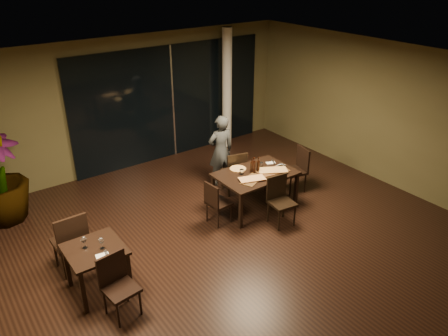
# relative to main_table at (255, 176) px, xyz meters

# --- Properties ---
(ground) EXTENTS (8.00, 8.00, 0.00)m
(ground) POSITION_rel_main_table_xyz_m (-1.00, -0.80, -0.68)
(ground) COLOR black
(ground) RESTS_ON ground
(wall_back) EXTENTS (8.00, 0.10, 3.00)m
(wall_back) POSITION_rel_main_table_xyz_m (-1.00, 3.25, 0.82)
(wall_back) COLOR #484326
(wall_back) RESTS_ON ground
(wall_right) EXTENTS (0.10, 8.00, 3.00)m
(wall_right) POSITION_rel_main_table_xyz_m (3.05, -0.80, 0.82)
(wall_right) COLOR #484326
(wall_right) RESTS_ON ground
(ceiling) EXTENTS (8.00, 8.00, 0.04)m
(ceiling) POSITION_rel_main_table_xyz_m (-1.00, -0.80, 2.34)
(ceiling) COLOR silver
(ceiling) RESTS_ON wall_back
(window_panel) EXTENTS (5.00, 0.06, 2.70)m
(window_panel) POSITION_rel_main_table_xyz_m (0.00, 3.16, 0.67)
(window_panel) COLOR black
(window_panel) RESTS_ON ground
(column) EXTENTS (0.24, 0.24, 3.00)m
(column) POSITION_rel_main_table_xyz_m (1.40, 2.85, 0.82)
(column) COLOR silver
(column) RESTS_ON ground
(main_table) EXTENTS (1.50, 1.00, 0.75)m
(main_table) POSITION_rel_main_table_xyz_m (0.00, 0.00, 0.00)
(main_table) COLOR black
(main_table) RESTS_ON ground
(side_table) EXTENTS (0.80, 0.80, 0.75)m
(side_table) POSITION_rel_main_table_xyz_m (-3.40, -0.50, -0.05)
(side_table) COLOR black
(side_table) RESTS_ON ground
(chair_main_far) EXTENTS (0.53, 0.53, 0.95)m
(chair_main_far) POSITION_rel_main_table_xyz_m (0.01, 0.65, -0.15)
(chair_main_far) COLOR black
(chair_main_far) RESTS_ON ground
(chair_main_near) EXTENTS (0.48, 0.48, 0.92)m
(chair_main_near) POSITION_rel_main_table_xyz_m (0.02, -0.68, -0.16)
(chair_main_near) COLOR black
(chair_main_near) RESTS_ON ground
(chair_main_left) EXTENTS (0.43, 0.43, 0.85)m
(chair_main_left) POSITION_rel_main_table_xyz_m (-0.96, -0.04, -0.20)
(chair_main_left) COLOR black
(chair_main_left) RESTS_ON ground
(chair_main_right) EXTENTS (0.52, 0.52, 0.95)m
(chair_main_right) POSITION_rel_main_table_xyz_m (1.17, 0.02, -0.15)
(chair_main_right) COLOR black
(chair_main_right) RESTS_ON ground
(chair_side_far) EXTENTS (0.50, 0.50, 1.06)m
(chair_side_far) POSITION_rel_main_table_xyz_m (-3.55, 0.13, -0.08)
(chair_side_far) COLOR black
(chair_side_far) RESTS_ON ground
(chair_side_near) EXTENTS (0.48, 0.48, 0.92)m
(chair_side_near) POSITION_rel_main_table_xyz_m (-3.34, -1.09, -0.16)
(chair_side_near) COLOR black
(chair_side_near) RESTS_ON ground
(diner) EXTENTS (0.57, 0.42, 1.56)m
(diner) POSITION_rel_main_table_xyz_m (0.02, 1.19, 0.11)
(diner) COLOR #2C2F31
(diner) RESTS_ON ground
(pizza_board_left) EXTENTS (0.58, 0.45, 0.01)m
(pizza_board_left) POSITION_rel_main_table_xyz_m (-0.24, -0.19, 0.08)
(pizza_board_left) COLOR #402A14
(pizza_board_left) RESTS_ON main_table
(pizza_board_right) EXTENTS (0.66, 0.40, 0.01)m
(pizza_board_right) POSITION_rel_main_table_xyz_m (0.31, -0.15, 0.08)
(pizza_board_right) COLOR #4C2E18
(pizza_board_right) RESTS_ON main_table
(oblong_pizza_left) EXTENTS (0.52, 0.36, 0.02)m
(oblong_pizza_left) POSITION_rel_main_table_xyz_m (-0.24, -0.19, 0.10)
(oblong_pizza_left) COLOR #6D0C09
(oblong_pizza_left) RESTS_ON pizza_board_left
(oblong_pizza_right) EXTENTS (0.59, 0.48, 0.02)m
(oblong_pizza_right) POSITION_rel_main_table_xyz_m (0.31, -0.15, 0.10)
(oblong_pizza_right) COLOR maroon
(oblong_pizza_right) RESTS_ON pizza_board_right
(round_pizza) EXTENTS (0.31, 0.31, 0.01)m
(round_pizza) POSITION_rel_main_table_xyz_m (-0.18, 0.33, 0.08)
(round_pizza) COLOR red
(round_pizza) RESTS_ON main_table
(bottle_a) EXTENTS (0.07, 0.07, 0.32)m
(bottle_a) POSITION_rel_main_table_xyz_m (-0.02, 0.03, 0.24)
(bottle_a) COLOR black
(bottle_a) RESTS_ON main_table
(bottle_b) EXTENTS (0.07, 0.07, 0.31)m
(bottle_b) POSITION_rel_main_table_xyz_m (0.08, 0.02, 0.23)
(bottle_b) COLOR black
(bottle_b) RESTS_ON main_table
(bottle_c) EXTENTS (0.06, 0.06, 0.28)m
(bottle_c) POSITION_rel_main_table_xyz_m (-0.04, 0.07, 0.22)
(bottle_c) COLOR black
(bottle_c) RESTS_ON main_table
(tumbler_left) EXTENTS (0.08, 0.08, 0.10)m
(tumbler_left) POSITION_rel_main_table_xyz_m (-0.24, 0.12, 0.12)
(tumbler_left) COLOR white
(tumbler_left) RESTS_ON main_table
(tumbler_right) EXTENTS (0.08, 0.08, 0.09)m
(tumbler_right) POSITION_rel_main_table_xyz_m (0.26, 0.15, 0.12)
(tumbler_right) COLOR white
(tumbler_right) RESTS_ON main_table
(napkin_near) EXTENTS (0.18, 0.10, 0.01)m
(napkin_near) POSITION_rel_main_table_xyz_m (0.59, -0.06, 0.08)
(napkin_near) COLOR white
(napkin_near) RESTS_ON main_table
(napkin_far) EXTENTS (0.20, 0.16, 0.01)m
(napkin_far) POSITION_rel_main_table_xyz_m (0.52, 0.15, 0.08)
(napkin_far) COLOR white
(napkin_far) RESTS_ON main_table
(wine_glass_a) EXTENTS (0.08, 0.08, 0.18)m
(wine_glass_a) POSITION_rel_main_table_xyz_m (-3.50, -0.41, 0.16)
(wine_glass_a) COLOR white
(wine_glass_a) RESTS_ON side_table
(wine_glass_b) EXTENTS (0.08, 0.08, 0.17)m
(wine_glass_b) POSITION_rel_main_table_xyz_m (-3.31, -0.57, 0.16)
(wine_glass_b) COLOR white
(wine_glass_b) RESTS_ON side_table
(side_napkin) EXTENTS (0.20, 0.14, 0.01)m
(side_napkin) POSITION_rel_main_table_xyz_m (-3.37, -0.74, 0.08)
(side_napkin) COLOR white
(side_napkin) RESTS_ON side_table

